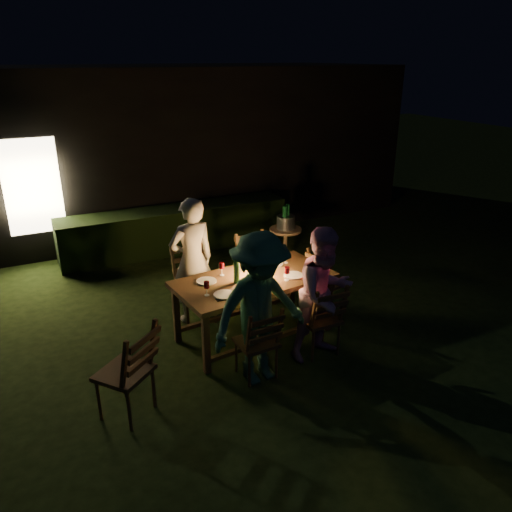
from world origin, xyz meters
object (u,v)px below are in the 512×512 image
chair_spare (128,387)px  chair_near_left (257,354)px  person_opp_right (325,294)px  bottle_bucket_b (287,218)px  person_house_side (192,261)px  ice_bucket (286,222)px  bottle_bucket_a (284,220)px  side_table (286,233)px  bottle_table (237,272)px  lantern (255,264)px  chair_far_left (196,298)px  chair_far_right (257,282)px  chair_end (328,292)px  dining_table (254,284)px  chair_near_right (320,331)px  person_opp_left (260,309)px

chair_spare → chair_near_left: bearing=-38.4°
person_opp_right → bottle_bucket_b: (0.94, 2.53, 0.07)m
person_house_side → ice_bucket: size_ratio=5.75×
person_opp_right → bottle_bucket_a: (0.84, 2.45, 0.07)m
chair_near_left → side_table: size_ratio=1.30×
person_house_side → bottle_table: bearing=103.7°
person_house_side → lantern: (0.58, -0.71, 0.11)m
chair_far_left → chair_far_right: (0.99, 0.11, -0.00)m
chair_end → person_house_side: (-1.76, 0.63, 0.56)m
bottle_table → bottle_bucket_b: size_ratio=0.88×
lantern → side_table: size_ratio=0.48×
dining_table → chair_far_right: bearing=54.5°
chair_near_left → person_house_side: size_ratio=0.55×
person_house_side → person_opp_right: 1.87m
chair_far_right → chair_end: (0.76, -0.69, -0.02)m
chair_near_right → ice_bucket: bearing=70.9°
dining_table → lantern: bearing=45.0°
chair_far_left → bottle_bucket_b: size_ratio=3.36×
chair_near_right → ice_bucket: chair_near_right is taller
chair_spare → person_opp_left: person_opp_left is taller
dining_table → person_opp_left: bearing=-118.8°
chair_near_right → bottle_bucket_a: 2.61m
chair_far_left → bottle_bucket_a: (1.91, 0.97, 0.56)m
chair_near_left → person_house_side: person_house_side is taller
side_table → bottle_bucket_a: (-0.05, -0.04, 0.25)m
chair_end → lantern: 1.36m
chair_far_right → person_opp_right: (0.08, -1.59, 0.49)m
chair_far_left → person_opp_right: size_ratio=0.66×
person_opp_right → chair_far_right: bearing=86.4°
dining_table → person_opp_right: 0.94m
dining_table → chair_near_left: bearing=-120.4°
chair_end → bottle_table: 1.62m
chair_far_right → side_table: 1.36m
bottle_table → side_table: 2.45m
chair_spare → lantern: (1.85, 0.88, 0.65)m
person_opp_left → bottle_bucket_b: person_opp_left is taller
chair_spare → side_table: chair_spare is taller
bottle_table → bottle_bucket_a: 2.36m
person_opp_left → ice_bucket: bearing=49.0°
chair_far_right → person_opp_right: person_opp_right is taller
chair_spare → chair_end: bearing=-21.2°
person_house_side → bottle_table: size_ratio=6.16×
person_opp_left → ice_bucket: person_opp_left is taller
chair_near_right → side_table: size_ratio=1.37×
bottle_table → ice_bucket: (1.68, 1.75, -0.12)m
dining_table → ice_bucket: (1.43, 1.72, 0.10)m
chair_end → side_table: 1.64m
chair_spare → person_house_side: size_ratio=0.62×
person_opp_left → bottle_bucket_a: size_ratio=5.44×
lantern → chair_near_left: bearing=-115.1°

